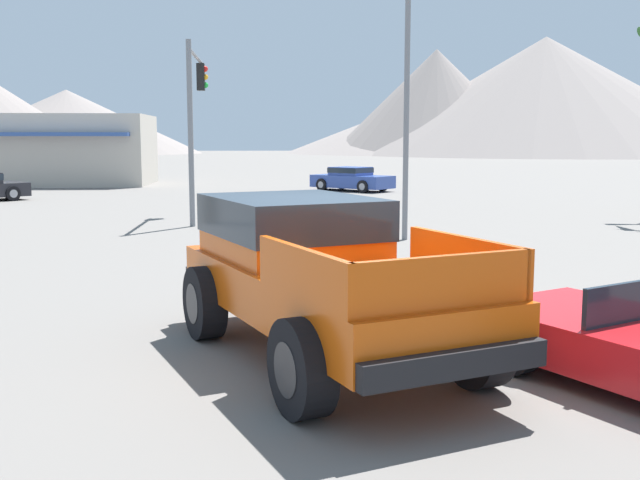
{
  "coord_description": "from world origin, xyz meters",
  "views": [
    {
      "loc": [
        -0.95,
        -8.91,
        2.56
      ],
      "look_at": [
        -0.28,
        0.53,
        1.28
      ],
      "focal_mm": 42.0,
      "sensor_mm": 36.0,
      "label": 1
    }
  ],
  "objects_px": {
    "orange_pickup_truck": "(313,266)",
    "parked_car_blue": "(352,179)",
    "traffic_light_main": "(196,98)",
    "street_lamp_post": "(408,41)"
  },
  "relations": [
    {
      "from": "orange_pickup_truck",
      "to": "parked_car_blue",
      "type": "xyz_separation_m",
      "value": [
        3.67,
        28.28,
        -0.46
      ]
    },
    {
      "from": "orange_pickup_truck",
      "to": "street_lamp_post",
      "type": "height_order",
      "value": "street_lamp_post"
    },
    {
      "from": "traffic_light_main",
      "to": "street_lamp_post",
      "type": "distance_m",
      "value": 7.74
    },
    {
      "from": "street_lamp_post",
      "to": "orange_pickup_truck",
      "type": "bearing_deg",
      "value": -106.52
    },
    {
      "from": "orange_pickup_truck",
      "to": "parked_car_blue",
      "type": "height_order",
      "value": "orange_pickup_truck"
    },
    {
      "from": "traffic_light_main",
      "to": "street_lamp_post",
      "type": "height_order",
      "value": "street_lamp_post"
    },
    {
      "from": "traffic_light_main",
      "to": "street_lamp_post",
      "type": "relative_size",
      "value": 0.65
    },
    {
      "from": "orange_pickup_truck",
      "to": "parked_car_blue",
      "type": "distance_m",
      "value": 28.52
    },
    {
      "from": "orange_pickup_truck",
      "to": "traffic_light_main",
      "type": "height_order",
      "value": "traffic_light_main"
    },
    {
      "from": "parked_car_blue",
      "to": "street_lamp_post",
      "type": "xyz_separation_m",
      "value": [
        -0.7,
        -18.27,
        4.36
      ]
    }
  ]
}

